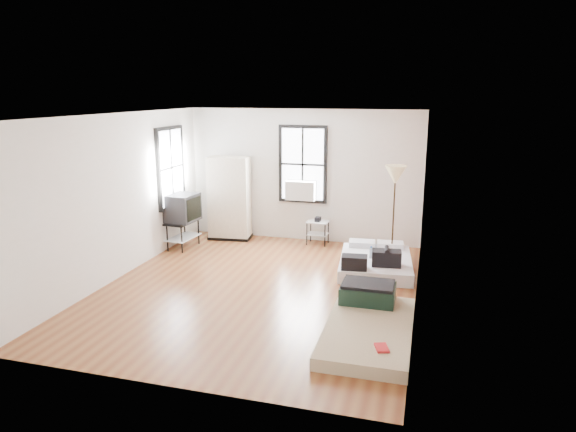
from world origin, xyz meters
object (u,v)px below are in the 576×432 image
(mattress_bare, at_px, (369,321))
(side_table, at_px, (318,226))
(mattress_main, at_px, (375,262))
(tv_stand, at_px, (182,209))
(wardrobe, at_px, (230,198))
(floor_lamp, at_px, (395,179))

(mattress_bare, xyz_separation_m, side_table, (-1.53, 3.76, 0.25))
(mattress_main, distance_m, tv_stand, 4.03)
(wardrobe, height_order, floor_lamp, floor_lamp)
(mattress_main, xyz_separation_m, mattress_bare, (0.18, -2.46, -0.01))
(mattress_main, xyz_separation_m, wardrobe, (-3.30, 1.23, 0.74))
(mattress_bare, height_order, wardrobe, wardrobe)
(wardrobe, distance_m, floor_lamp, 3.66)
(floor_lamp, distance_m, tv_stand, 4.28)
(wardrobe, bearing_deg, mattress_main, -26.60)
(wardrobe, relative_size, side_table, 3.06)
(wardrobe, relative_size, floor_lamp, 0.98)
(side_table, bearing_deg, floor_lamp, -23.06)
(mattress_main, bearing_deg, floor_lamp, 63.07)
(mattress_bare, bearing_deg, floor_lamp, 88.60)
(floor_lamp, bearing_deg, mattress_main, -111.08)
(floor_lamp, xyz_separation_m, tv_stand, (-4.20, -0.32, -0.76))
(side_table, height_order, floor_lamp, floor_lamp)
(mattress_bare, xyz_separation_m, tv_stand, (-4.14, 2.77, 0.67))
(wardrobe, relative_size, tv_stand, 1.59)
(mattress_bare, height_order, floor_lamp, floor_lamp)
(mattress_main, bearing_deg, side_table, 130.24)
(mattress_main, height_order, mattress_bare, mattress_main)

